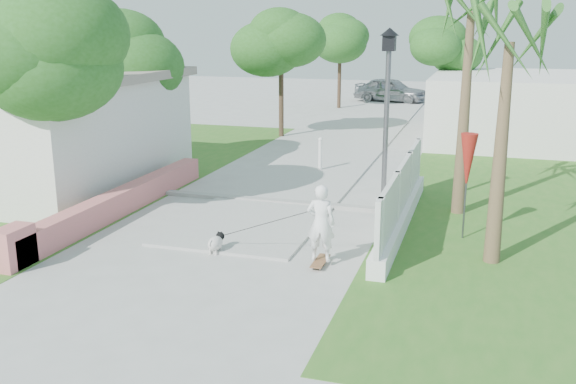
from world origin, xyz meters
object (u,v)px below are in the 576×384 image
(parked_car, at_px, (391,90))
(skateboarder, at_px, (293,224))
(street_lamp, at_px, (386,117))
(dog, at_px, (216,242))
(patio_umbrella, at_px, (468,162))
(bollard, at_px, (320,153))

(parked_car, bearing_deg, skateboarder, -163.48)
(street_lamp, height_order, parked_car, street_lamp)
(skateboarder, distance_m, dog, 1.71)
(street_lamp, xyz_separation_m, skateboarder, (-1.23, -3.40, -1.66))
(skateboarder, relative_size, parked_car, 0.58)
(street_lamp, distance_m, patio_umbrella, 2.27)
(bollard, bearing_deg, parked_car, 91.90)
(skateboarder, bearing_deg, dog, -3.60)
(bollard, xyz_separation_m, skateboarder, (1.47, -7.90, 0.18))
(patio_umbrella, xyz_separation_m, dog, (-4.75, -2.41, -1.46))
(skateboarder, height_order, dog, skateboarder)
(patio_umbrella, height_order, dog, patio_umbrella)
(dog, bearing_deg, street_lamp, 55.44)
(bollard, relative_size, parked_car, 0.25)
(street_lamp, height_order, dog, street_lamp)
(street_lamp, distance_m, skateboarder, 3.98)
(bollard, xyz_separation_m, dog, (-0.15, -7.91, -0.36))
(street_lamp, relative_size, bollard, 4.07)
(dog, bearing_deg, bollard, 94.27)
(dog, height_order, parked_car, parked_car)
(patio_umbrella, bearing_deg, parked_car, 101.81)
(bollard, height_order, patio_umbrella, patio_umbrella)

